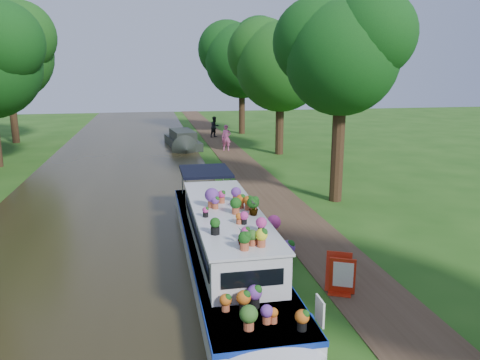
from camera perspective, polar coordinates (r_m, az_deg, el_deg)
name	(u,v)px	position (r m, az deg, el deg)	size (l,w,h in m)	color
ground	(271,227)	(17.75, 3.74, -5.76)	(100.00, 100.00, 0.00)	#214D13
canal_water	(106,237)	(17.31, -16.01, -6.74)	(10.00, 100.00, 0.02)	black
towpath	(301,225)	(18.07, 7.44, -5.44)	(2.20, 100.00, 0.03)	#443120
plant_boat	(227,244)	(13.71, -1.60, -7.82)	(2.29, 13.52, 2.31)	silver
tree_near_overhang	(342,50)	(20.92, 12.28, 15.25)	(5.52, 5.28, 8.99)	black
tree_near_mid	(280,59)	(32.51, 4.94, 14.44)	(6.90, 6.60, 9.40)	black
tree_near_far	(242,55)	(43.12, 0.19, 15.03)	(7.59, 7.26, 10.30)	black
tree_far_d	(6,48)	(41.74, -26.64, 14.20)	(8.05, 7.70, 10.85)	black
second_boat	(183,140)	(35.90, -6.98, 4.82)	(2.58, 6.87, 1.29)	black
sandwich_board	(341,276)	(12.80, 12.17, -11.38)	(0.74, 0.78, 1.07)	red
pedestrian_pink	(226,138)	(34.04, -1.69, 5.18)	(0.68, 0.44, 1.86)	#C14F74
pedestrian_dark	(215,127)	(40.74, -3.09, 6.49)	(0.88, 0.68, 1.80)	black
verge_plant	(249,215)	(18.59, 1.09, -4.24)	(0.33, 0.29, 0.37)	#1E6426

